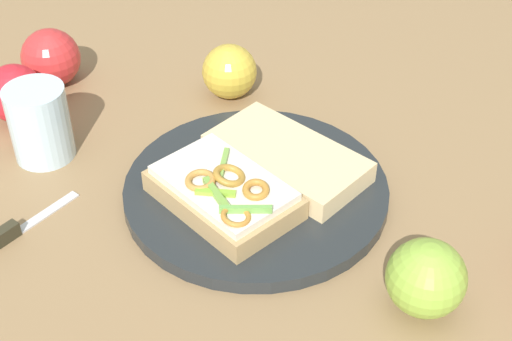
{
  "coord_description": "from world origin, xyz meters",
  "views": [
    {
      "loc": [
        -0.6,
        -0.18,
        0.54
      ],
      "look_at": [
        0.0,
        0.0,
        0.04
      ],
      "focal_mm": 52.43,
      "sensor_mm": 36.0,
      "label": 1
    }
  ],
  "objects_px": {
    "sandwich": "(224,192)",
    "bread_slice_side": "(287,158)",
    "drinking_glass": "(40,122)",
    "knife": "(9,233)",
    "apple_5": "(15,93)",
    "apple_4": "(229,71)",
    "apple_3": "(51,58)",
    "apple_2": "(426,278)",
    "plate": "(256,190)"
  },
  "relations": [
    {
      "from": "apple_4",
      "to": "knife",
      "type": "bearing_deg",
      "value": 157.68
    },
    {
      "from": "apple_2",
      "to": "apple_3",
      "type": "xyz_separation_m",
      "value": [
        0.25,
        0.52,
        0.0
      ]
    },
    {
      "from": "plate",
      "to": "apple_3",
      "type": "distance_m",
      "value": 0.36
    },
    {
      "from": "apple_3",
      "to": "bread_slice_side",
      "type": "bearing_deg",
      "value": -106.62
    },
    {
      "from": "bread_slice_side",
      "to": "apple_5",
      "type": "height_order",
      "value": "apple_5"
    },
    {
      "from": "sandwich",
      "to": "apple_4",
      "type": "bearing_deg",
      "value": -42.41
    },
    {
      "from": "apple_4",
      "to": "apple_5",
      "type": "relative_size",
      "value": 0.98
    },
    {
      "from": "apple_3",
      "to": "apple_4",
      "type": "bearing_deg",
      "value": -80.15
    },
    {
      "from": "sandwich",
      "to": "apple_3",
      "type": "xyz_separation_m",
      "value": [
        0.19,
        0.3,
        0.01
      ]
    },
    {
      "from": "apple_2",
      "to": "drinking_glass",
      "type": "bearing_deg",
      "value": 76.66
    },
    {
      "from": "apple_3",
      "to": "apple_5",
      "type": "bearing_deg",
      "value": 178.74
    },
    {
      "from": "apple_2",
      "to": "drinking_glass",
      "type": "height_order",
      "value": "drinking_glass"
    },
    {
      "from": "plate",
      "to": "knife",
      "type": "xyz_separation_m",
      "value": [
        -0.14,
        0.23,
        -0.0
      ]
    },
    {
      "from": "sandwich",
      "to": "apple_4",
      "type": "relative_size",
      "value": 2.57
    },
    {
      "from": "plate",
      "to": "apple_3",
      "type": "bearing_deg",
      "value": 66.13
    },
    {
      "from": "bread_slice_side",
      "to": "apple_2",
      "type": "bearing_deg",
      "value": 165.11
    },
    {
      "from": "apple_3",
      "to": "drinking_glass",
      "type": "bearing_deg",
      "value": -154.96
    },
    {
      "from": "sandwich",
      "to": "drinking_glass",
      "type": "xyz_separation_m",
      "value": [
        0.04,
        0.24,
        0.01
      ]
    },
    {
      "from": "drinking_glass",
      "to": "knife",
      "type": "bearing_deg",
      "value": -165.97
    },
    {
      "from": "apple_3",
      "to": "apple_4",
      "type": "height_order",
      "value": "apple_3"
    },
    {
      "from": "drinking_glass",
      "to": "knife",
      "type": "relative_size",
      "value": 0.71
    },
    {
      "from": "apple_2",
      "to": "apple_4",
      "type": "relative_size",
      "value": 1.05
    },
    {
      "from": "plate",
      "to": "drinking_glass",
      "type": "xyz_separation_m",
      "value": [
        0.0,
        0.26,
        0.04
      ]
    },
    {
      "from": "plate",
      "to": "apple_2",
      "type": "relative_size",
      "value": 3.89
    },
    {
      "from": "sandwich",
      "to": "apple_5",
      "type": "height_order",
      "value": "apple_5"
    },
    {
      "from": "bread_slice_side",
      "to": "apple_4",
      "type": "height_order",
      "value": "apple_4"
    },
    {
      "from": "bread_slice_side",
      "to": "drinking_glass",
      "type": "xyz_separation_m",
      "value": [
        -0.04,
        0.28,
        0.02
      ]
    },
    {
      "from": "plate",
      "to": "sandwich",
      "type": "height_order",
      "value": "sandwich"
    },
    {
      "from": "apple_4",
      "to": "drinking_glass",
      "type": "height_order",
      "value": "drinking_glass"
    },
    {
      "from": "apple_3",
      "to": "knife",
      "type": "relative_size",
      "value": 0.61
    },
    {
      "from": "apple_3",
      "to": "knife",
      "type": "xyz_separation_m",
      "value": [
        -0.28,
        -0.1,
        -0.03
      ]
    },
    {
      "from": "bread_slice_side",
      "to": "drinking_glass",
      "type": "distance_m",
      "value": 0.29
    },
    {
      "from": "sandwich",
      "to": "apple_5",
      "type": "relative_size",
      "value": 2.51
    },
    {
      "from": "bread_slice_side",
      "to": "apple_5",
      "type": "relative_size",
      "value": 2.43
    },
    {
      "from": "plate",
      "to": "bread_slice_side",
      "type": "relative_size",
      "value": 1.64
    },
    {
      "from": "apple_2",
      "to": "apple_3",
      "type": "relative_size",
      "value": 0.96
    },
    {
      "from": "bread_slice_side",
      "to": "drinking_glass",
      "type": "height_order",
      "value": "drinking_glass"
    },
    {
      "from": "knife",
      "to": "apple_4",
      "type": "bearing_deg",
      "value": -0.78
    },
    {
      "from": "apple_5",
      "to": "plate",
      "type": "bearing_deg",
      "value": -100.04
    },
    {
      "from": "knife",
      "to": "sandwich",
      "type": "bearing_deg",
      "value": -42.68
    },
    {
      "from": "apple_5",
      "to": "knife",
      "type": "height_order",
      "value": "apple_5"
    },
    {
      "from": "sandwich",
      "to": "bread_slice_side",
      "type": "xyz_separation_m",
      "value": [
        0.08,
        -0.05,
        -0.0
      ]
    },
    {
      "from": "plate",
      "to": "apple_4",
      "type": "bearing_deg",
      "value": 26.4
    },
    {
      "from": "plate",
      "to": "apple_5",
      "type": "relative_size",
      "value": 3.98
    },
    {
      "from": "sandwich",
      "to": "knife",
      "type": "xyz_separation_m",
      "value": [
        -0.1,
        0.2,
        -0.03
      ]
    },
    {
      "from": "apple_2",
      "to": "knife",
      "type": "bearing_deg",
      "value": 94.38
    },
    {
      "from": "apple_4",
      "to": "apple_5",
      "type": "distance_m",
      "value": 0.27
    },
    {
      "from": "apple_5",
      "to": "knife",
      "type": "distance_m",
      "value": 0.22
    },
    {
      "from": "sandwich",
      "to": "knife",
      "type": "height_order",
      "value": "sandwich"
    },
    {
      "from": "bread_slice_side",
      "to": "knife",
      "type": "xyz_separation_m",
      "value": [
        -0.18,
        0.25,
        -0.02
      ]
    }
  ]
}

